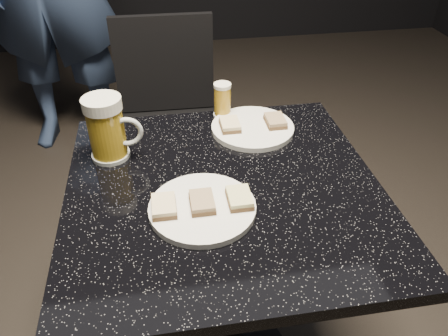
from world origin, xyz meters
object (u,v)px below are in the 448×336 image
(table, at_px, (224,260))
(beer_tumbler, at_px, (222,100))
(plate_small, at_px, (253,128))
(plate_large, at_px, (202,208))
(beer_mug, at_px, (107,128))
(chair, at_px, (169,116))

(table, distance_m, beer_tumbler, 0.43)
(plate_small, height_order, beer_tumbler, beer_tumbler)
(beer_tumbler, bearing_deg, plate_large, -105.11)
(plate_large, bearing_deg, plate_small, 60.03)
(plate_small, height_order, beer_mug, beer_mug)
(table, height_order, chair, chair)
(plate_small, relative_size, table, 0.29)
(plate_small, relative_size, beer_tumbler, 2.25)
(plate_large, distance_m, table, 0.27)
(plate_large, bearing_deg, beer_tumbler, 74.89)
(plate_small, bearing_deg, beer_tumbler, 126.09)
(plate_small, height_order, chair, chair)
(plate_large, height_order, plate_small, same)
(plate_large, height_order, beer_mug, beer_mug)
(beer_mug, bearing_deg, plate_small, 9.95)
(plate_large, xyz_separation_m, chair, (-0.04, 0.87, -0.26))
(beer_mug, distance_m, chair, 0.73)
(plate_large, relative_size, plate_small, 1.02)
(chair, bearing_deg, plate_small, -69.71)
(plate_large, distance_m, beer_mug, 0.31)
(beer_tumbler, bearing_deg, table, -98.57)
(beer_mug, relative_size, chair, 0.18)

